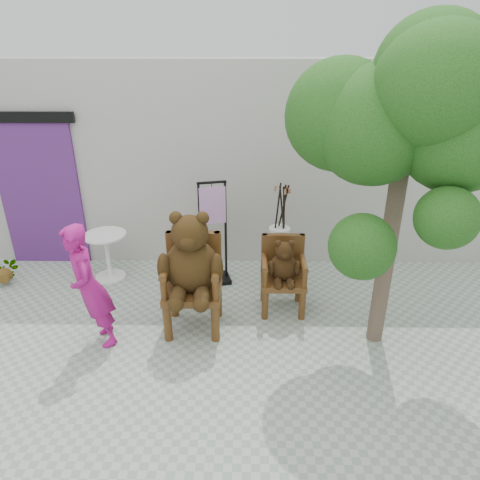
{
  "coord_description": "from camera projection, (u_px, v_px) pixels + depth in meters",
  "views": [
    {
      "loc": [
        0.1,
        -3.52,
        3.15
      ],
      "look_at": [
        0.03,
        1.32,
        0.95
      ],
      "focal_mm": 32.0,
      "sensor_mm": 36.0,
      "label": 1
    }
  ],
  "objects": [
    {
      "name": "cafe_table",
      "position": [
        107.0,
        251.0,
        6.21
      ],
      "size": [
        0.6,
        0.6,
        0.7
      ],
      "rotation": [
        0.0,
        0.0,
        -0.4
      ],
      "color": "white",
      "rests_on": "ground"
    },
    {
      "name": "stool_bucket",
      "position": [
        279.0,
        239.0,
        6.09
      ],
      "size": [
        0.32,
        0.32,
        1.45
      ],
      "rotation": [
        0.0,
        0.0,
        -0.22
      ],
      "color": "white",
      "rests_on": "ground"
    },
    {
      "name": "potted_plant",
      "position": [
        5.0,
        271.0,
        6.17
      ],
      "size": [
        0.41,
        0.38,
        0.36
      ],
      "primitive_type": "imported",
      "rotation": [
        0.0,
        0.0,
        0.36
      ],
      "color": "#133B10",
      "rests_on": "ground"
    },
    {
      "name": "back_wall",
      "position": [
        240.0,
        161.0,
        6.71
      ],
      "size": [
        9.0,
        1.0,
        3.0
      ],
      "primitive_type": "cube",
      "color": "#B0ADA5",
      "rests_on": "ground"
    },
    {
      "name": "tree",
      "position": [
        402.0,
        121.0,
        3.95
      ],
      "size": [
        2.08,
        1.8,
        3.46
      ],
      "rotation": [
        0.0,
        0.0,
        0.02
      ],
      "color": "#4A382C",
      "rests_on": "ground"
    },
    {
      "name": "chair_big",
      "position": [
        192.0,
        266.0,
        4.92
      ],
      "size": [
        0.75,
        0.79,
        1.51
      ],
      "color": "#44270E",
      "rests_on": "ground"
    },
    {
      "name": "ground_plane",
      "position": [
        236.0,
        373.0,
        4.51
      ],
      "size": [
        60.0,
        60.0,
        0.0
      ],
      "primitive_type": "plane",
      "color": "#9FA998",
      "rests_on": "ground"
    },
    {
      "name": "doorway",
      "position": [
        40.0,
        191.0,
        6.42
      ],
      "size": [
        1.4,
        0.11,
        2.33
      ],
      "color": "#55246D",
      "rests_on": "ground"
    },
    {
      "name": "person",
      "position": [
        89.0,
        287.0,
        4.68
      ],
      "size": [
        0.57,
        0.64,
        1.48
      ],
      "primitive_type": "imported",
      "rotation": [
        0.0,
        0.0,
        -1.08
      ],
      "color": "#A91473",
      "rests_on": "ground"
    },
    {
      "name": "chair_small",
      "position": [
        283.0,
        268.0,
        5.4
      ],
      "size": [
        0.56,
        0.53,
        0.99
      ],
      "color": "#44270E",
      "rests_on": "ground"
    },
    {
      "name": "display_stand",
      "position": [
        213.0,
        245.0,
        6.05
      ],
      "size": [
        0.52,
        0.45,
        1.51
      ],
      "rotation": [
        0.0,
        0.0,
        0.25
      ],
      "color": "black",
      "rests_on": "ground"
    }
  ]
}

